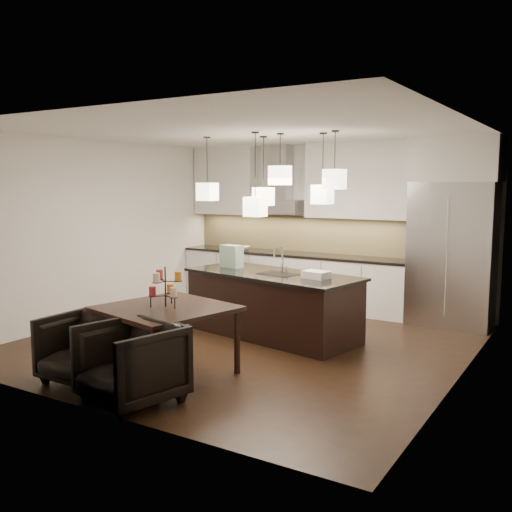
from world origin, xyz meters
The scene contains 37 objects.
floor centered at (0.00, 0.00, -0.01)m, with size 5.50×5.50×0.02m, color black.
ceiling centered at (0.00, 0.00, 2.81)m, with size 5.50×5.50×0.02m, color white.
wall_back centered at (0.00, 2.76, 1.40)m, with size 5.50×0.02×2.80m, color silver.
wall_front centered at (0.00, -2.76, 1.40)m, with size 5.50×0.02×2.80m, color silver.
wall_left centered at (-2.76, 0.00, 1.40)m, with size 0.02×5.50×2.80m, color silver.
wall_right centered at (2.76, 0.00, 1.40)m, with size 0.02×5.50×2.80m, color silver.
refrigerator centered at (2.10, 2.38, 1.07)m, with size 1.20×0.72×2.15m, color #B7B7BA.
fridge_panel centered at (2.10, 2.38, 2.47)m, with size 1.26×0.72×0.65m, color silver.
lower_cabinets centered at (-0.62, 2.43, 0.44)m, with size 4.21×0.62×0.88m, color silver.
countertop centered at (-0.62, 2.43, 0.90)m, with size 4.21×0.66×0.04m, color black.
backsplash centered at (-0.62, 2.73, 1.24)m, with size 4.21×0.02×0.63m, color tan.
upper_cab_left centered at (-2.10, 2.57, 2.17)m, with size 1.25×0.35×1.25m, color silver.
upper_cab_right centered at (0.55, 2.57, 2.17)m, with size 1.86×0.35×1.25m, color silver.
hood_canopy centered at (-0.93, 2.48, 1.72)m, with size 0.90×0.52×0.24m, color #B7B7BA.
hood_chimney centered at (-0.93, 2.59, 2.32)m, with size 0.30×0.28×0.96m, color #B7B7BA.
fruit_bowl centered at (-1.62, 2.38, 0.95)m, with size 0.26×0.26×0.06m, color silver.
island_body centered at (0.12, 0.45, 0.43)m, with size 2.43×0.97×0.85m, color black.
island_top centered at (0.12, 0.45, 0.87)m, with size 2.51×1.05×0.04m, color black.
faucet centered at (0.23, 0.52, 1.08)m, with size 0.10×0.23×0.37m, color silver, non-canonical shape.
tote_bag centered at (-0.66, 0.59, 1.06)m, with size 0.33×0.17×0.33m, color #205533.
food_container centered at (0.83, 0.35, 0.94)m, with size 0.33×0.23×0.10m, color silver.
dining_table centered at (-0.10, -1.56, 0.38)m, with size 1.28×1.28×0.77m, color black, non-canonical shape.
candelabra centered at (-0.10, -1.56, 0.99)m, with size 0.37×0.37×0.45m, color black, non-canonical shape.
candle_a centered at (0.04, -1.60, 0.95)m, with size 0.08×0.08×0.10m, color beige.
candle_b centered at (-0.14, -1.43, 0.95)m, with size 0.08×0.08×0.10m, color orange.
candle_c centered at (-0.20, -1.67, 0.95)m, with size 0.08×0.08×0.10m, color maroon.
candle_d centered at (0.03, -1.50, 1.11)m, with size 0.08×0.08×0.10m, color orange.
candle_e centered at (-0.22, -1.51, 1.11)m, with size 0.08×0.08×0.10m, color maroon.
candle_f centered at (-0.11, -1.70, 1.11)m, with size 0.08×0.08×0.10m, color beige.
armchair_left centered at (-0.68, -2.22, 0.37)m, with size 0.78×0.80×0.73m, color black.
armchair_right centered at (0.18, -2.41, 0.40)m, with size 0.85×0.87×0.79m, color black.
pendant_a centered at (-0.99, 0.45, 2.01)m, with size 0.24×0.24×0.26m, color #F8EBCC.
pendant_b centered at (-0.23, 0.79, 1.94)m, with size 0.24×0.24×0.26m, color #F8EBCC.
pendant_c centered at (0.20, 0.50, 2.24)m, with size 0.24×0.24×0.26m, color #F8EBCC.
pendant_d centered at (0.73, 0.72, 1.98)m, with size 0.24×0.24×0.26m, color #F8EBCC.
pendant_e centered at (1.00, 0.51, 2.18)m, with size 0.24×0.24×0.26m, color #F8EBCC.
pendant_f centered at (0.02, 0.14, 1.82)m, with size 0.24×0.24×0.26m, color #F8EBCC.
Camera 1 is at (4.00, -6.34, 2.13)m, focal length 40.00 mm.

